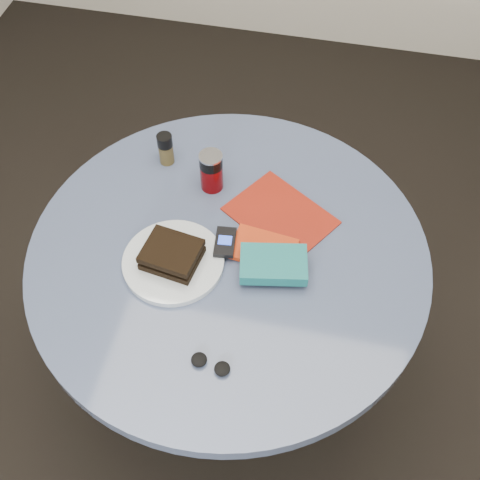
% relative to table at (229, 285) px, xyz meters
% --- Properties ---
extents(ground, '(4.00, 4.00, 0.00)m').
position_rel_table_xyz_m(ground, '(0.00, 0.00, -0.59)').
color(ground, black).
rests_on(ground, ground).
extents(table, '(1.00, 1.00, 0.75)m').
position_rel_table_xyz_m(table, '(0.00, 0.00, 0.00)').
color(table, black).
rests_on(table, ground).
extents(plate, '(0.29, 0.29, 0.02)m').
position_rel_table_xyz_m(plate, '(-0.12, -0.07, 0.17)').
color(plate, silver).
rests_on(plate, table).
extents(sandwich, '(0.15, 0.13, 0.05)m').
position_rel_table_xyz_m(sandwich, '(-0.12, -0.07, 0.20)').
color(sandwich, black).
rests_on(sandwich, plate).
extents(soda_can, '(0.07, 0.07, 0.12)m').
position_rel_table_xyz_m(soda_can, '(-0.09, 0.20, 0.22)').
color(soda_can, '#5A0407').
rests_on(soda_can, table).
extents(pepper_grinder, '(0.05, 0.05, 0.10)m').
position_rel_table_xyz_m(pepper_grinder, '(-0.23, 0.26, 0.21)').
color(pepper_grinder, '#453A1D').
rests_on(pepper_grinder, table).
extents(magazine, '(0.32, 0.30, 0.00)m').
position_rel_table_xyz_m(magazine, '(0.11, 0.13, 0.17)').
color(magazine, maroon).
rests_on(magazine, table).
extents(red_book, '(0.17, 0.12, 0.01)m').
position_rel_table_xyz_m(red_book, '(0.09, 0.01, 0.17)').
color(red_book, '#A52A0D').
rests_on(red_book, magazine).
extents(novel, '(0.18, 0.13, 0.03)m').
position_rel_table_xyz_m(novel, '(0.12, -0.04, 0.20)').
color(novel, '#135C5E').
rests_on(novel, red_book).
extents(mp3_player, '(0.06, 0.09, 0.02)m').
position_rel_table_xyz_m(mp3_player, '(-0.01, 0.00, 0.19)').
color(mp3_player, black).
rests_on(mp3_player, red_book).
extents(headphones, '(0.10, 0.05, 0.02)m').
position_rel_table_xyz_m(headphones, '(0.03, -0.31, 0.17)').
color(headphones, black).
rests_on(headphones, table).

